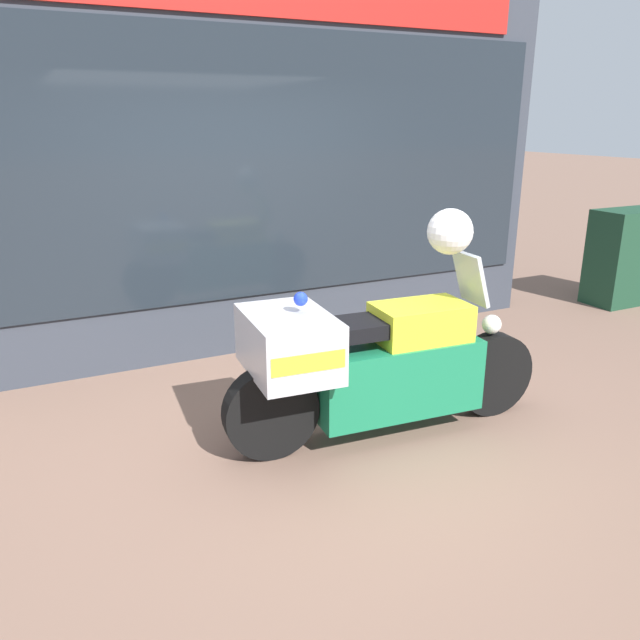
{
  "coord_description": "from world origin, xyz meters",
  "views": [
    {
      "loc": [
        -1.7,
        -3.52,
        2.12
      ],
      "look_at": [
        0.19,
        0.33,
        0.73
      ],
      "focal_mm": 35.0,
      "sensor_mm": 36.0,
      "label": 1
    }
  ],
  "objects": [
    {
      "name": "window_display",
      "position": [
        0.43,
        2.03,
        0.49
      ],
      "size": [
        5.32,
        0.3,
        2.08
      ],
      "color": "slate",
      "rests_on": "ground"
    },
    {
      "name": "shop_building",
      "position": [
        -0.46,
        2.0,
        1.66
      ],
      "size": [
        6.78,
        0.55,
        3.31
      ],
      "color": "#333842",
      "rests_on": "ground"
    },
    {
      "name": "ground_plane",
      "position": [
        0.0,
        0.0,
        0.0
      ],
      "size": [
        60.0,
        60.0,
        0.0
      ],
      "primitive_type": "plane",
      "color": "#7A5B4C"
    },
    {
      "name": "paramedic_motorcycle",
      "position": [
        0.31,
        -0.16,
        0.56
      ],
      "size": [
        2.35,
        0.77,
        1.25
      ],
      "rotation": [
        0.0,
        0.0,
        -0.08
      ],
      "color": "black",
      "rests_on": "ground"
    },
    {
      "name": "white_helmet",
      "position": [
        0.89,
        -0.2,
        1.4
      ],
      "size": [
        0.31,
        0.31,
        0.31
      ],
      "primitive_type": "sphere",
      "color": "white",
      "rests_on": "paramedic_motorcycle"
    },
    {
      "name": "utility_cabinet",
      "position": [
        4.77,
        1.4,
        0.56
      ],
      "size": [
        0.91,
        0.49,
        1.11
      ],
      "primitive_type": "cube",
      "color": "#193D28",
      "rests_on": "ground"
    }
  ]
}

